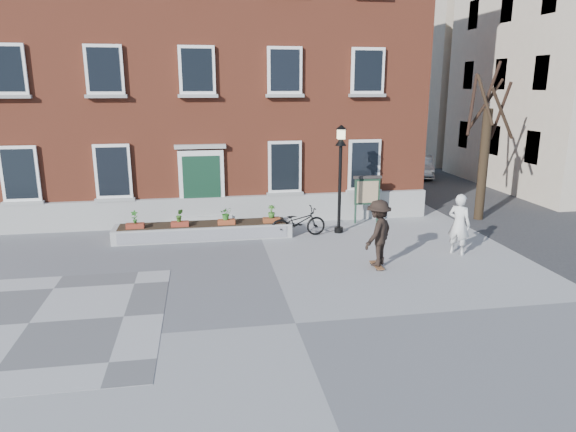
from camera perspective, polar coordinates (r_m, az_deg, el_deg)
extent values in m
plane|color=gray|center=(11.96, 0.84, -11.83)|extent=(100.00, 100.00, 0.00)
cube|color=#575759|center=(13.33, -26.83, -10.59)|extent=(6.00, 6.00, 0.01)
imported|color=black|center=(18.29, 1.12, -0.68)|extent=(2.09, 0.93, 1.06)
imported|color=#B5B8BB|center=(31.34, 14.47, 5.36)|extent=(2.50, 4.01, 1.25)
imported|color=silver|center=(17.15, 18.47, -0.89)|extent=(0.82, 0.86, 1.97)
cube|color=brown|center=(24.56, -10.05, 15.83)|extent=(18.00, 10.00, 12.00)
cube|color=#A2A19C|center=(20.00, -9.43, 0.49)|extent=(18.00, 0.24, 1.10)
cube|color=#ABACA6|center=(19.98, -9.37, -0.85)|extent=(2.60, 0.80, 0.20)
cube|color=#A8A8A3|center=(20.08, -9.40, -0.19)|extent=(2.20, 0.50, 0.20)
cube|color=white|center=(19.80, -9.56, 3.61)|extent=(1.70, 0.12, 2.50)
cube|color=#133522|center=(19.77, -9.54, 3.29)|extent=(1.40, 0.06, 2.30)
cube|color=#ADADA7|center=(19.56, -9.73, 7.62)|extent=(1.90, 0.25, 0.15)
cube|color=white|center=(20.72, -27.65, 4.18)|extent=(1.30, 0.10, 2.00)
cube|color=black|center=(20.67, -27.69, 4.15)|extent=(1.08, 0.04, 1.78)
cube|color=#A3A49E|center=(20.85, -27.36, 1.29)|extent=(1.44, 0.20, 0.12)
cube|color=white|center=(20.50, -28.84, 14.11)|extent=(1.30, 0.10, 1.70)
cube|color=black|center=(20.45, -28.89, 14.11)|extent=(1.08, 0.04, 1.48)
cube|color=gray|center=(20.44, -28.58, 11.58)|extent=(1.44, 0.20, 0.12)
cube|color=white|center=(19.96, -18.87, 4.72)|extent=(1.30, 0.10, 2.00)
cube|color=black|center=(19.91, -18.90, 4.69)|extent=(1.08, 0.04, 1.78)
cube|color=#9E9E99|center=(20.09, -18.66, 1.71)|extent=(1.44, 0.20, 0.12)
cube|color=white|center=(19.73, -19.74, 15.07)|extent=(1.30, 0.10, 1.70)
cube|color=black|center=(19.68, -19.77, 15.07)|extent=(1.08, 0.04, 1.48)
cube|color=gray|center=(19.66, -19.54, 12.43)|extent=(1.44, 0.20, 0.12)
cube|color=white|center=(19.46, -10.08, 15.69)|extent=(1.30, 0.10, 1.70)
cube|color=black|center=(19.41, -10.08, 15.69)|extent=(1.08, 0.04, 1.48)
cube|color=#A8A9A3|center=(19.39, -9.96, 13.01)|extent=(1.44, 0.20, 0.12)
cube|color=white|center=(19.94, -0.35, 5.48)|extent=(1.30, 0.10, 2.00)
cube|color=black|center=(19.89, -0.33, 5.46)|extent=(1.08, 0.04, 1.78)
cube|color=#979893|center=(20.07, -0.32, 2.46)|extent=(1.44, 0.20, 0.12)
cube|color=white|center=(19.71, -0.37, 15.88)|extent=(1.30, 0.10, 1.70)
cube|color=black|center=(19.66, -0.35, 15.88)|extent=(1.08, 0.04, 1.48)
cube|color=#A8A9A3|center=(19.65, -0.34, 13.23)|extent=(1.44, 0.20, 0.12)
cube|color=silver|center=(20.69, 8.47, 5.65)|extent=(1.30, 0.10, 2.00)
cube|color=black|center=(20.64, 8.51, 5.63)|extent=(1.08, 0.04, 1.78)
cube|color=#A5A59F|center=(20.82, 8.41, 2.74)|extent=(1.44, 0.20, 0.12)
cube|color=white|center=(20.47, 8.85, 15.66)|extent=(1.30, 0.10, 1.70)
cube|color=black|center=(20.42, 8.90, 15.66)|extent=(1.08, 0.04, 1.48)
cube|color=gray|center=(20.41, 8.81, 13.11)|extent=(1.44, 0.20, 0.12)
cube|color=#B4B5B0|center=(18.45, -9.35, -1.65)|extent=(6.20, 1.10, 0.50)
cube|color=silver|center=(17.91, -9.34, -2.14)|extent=(5.80, 0.02, 0.40)
cube|color=black|center=(18.38, -9.38, -0.90)|extent=(5.80, 0.90, 0.06)
cube|color=maroon|center=(18.27, -16.62, -1.09)|extent=(0.60, 0.25, 0.20)
imported|color=#25641E|center=(18.19, -16.69, -0.10)|extent=(0.24, 0.24, 0.45)
cube|color=maroon|center=(18.13, -11.92, -0.91)|extent=(0.60, 0.25, 0.20)
imported|color=#376C20|center=(18.05, -11.97, 0.09)|extent=(0.25, 0.25, 0.45)
cube|color=#943F20|center=(18.13, -6.86, -0.70)|extent=(0.60, 0.25, 0.20)
imported|color=#2C6D20|center=(18.05, -6.89, 0.30)|extent=(0.40, 0.40, 0.45)
cube|color=brown|center=(18.27, -1.85, -0.49)|extent=(0.60, 0.25, 0.20)
imported|color=#336A1F|center=(18.19, -1.85, 0.50)|extent=(0.25, 0.25, 0.45)
cylinder|color=#302315|center=(21.76, 20.87, 5.29)|extent=(0.36, 0.36, 4.40)
cylinder|color=#311E16|center=(21.82, 22.53, 10.69)|extent=(0.12, 1.12, 2.23)
cylinder|color=black|center=(22.09, 21.12, 11.54)|extent=(1.18, 0.49, 1.97)
cylinder|color=black|center=(21.62, 19.80, 11.60)|extent=(0.88, 1.14, 2.35)
cylinder|color=black|center=(21.20, 21.06, 11.94)|extent=(0.60, 0.77, 1.90)
cylinder|color=#312015|center=(21.13, 22.71, 10.47)|extent=(1.39, 0.55, 1.95)
cylinder|color=black|center=(21.74, 21.82, 13.62)|extent=(0.43, 0.48, 1.58)
cube|color=#353538|center=(32.21, 16.31, 4.36)|extent=(8.00, 36.00, 0.01)
cube|color=beige|center=(41.66, 19.79, 15.23)|extent=(10.00, 11.00, 13.00)
cube|color=black|center=(26.23, 25.56, 6.89)|extent=(0.08, 1.00, 1.50)
cube|color=black|center=(28.90, 21.96, 7.82)|extent=(0.08, 1.00, 1.50)
cube|color=black|center=(31.66, 18.97, 8.56)|extent=(0.08, 1.00, 1.50)
cube|color=black|center=(26.09, 26.36, 14.07)|extent=(0.08, 1.00, 1.50)
cube|color=black|center=(28.77, 22.59, 14.34)|extent=(0.08, 1.00, 1.50)
cube|color=black|center=(31.54, 19.46, 14.52)|extent=(0.08, 1.00, 1.50)
cube|color=black|center=(29.00, 23.23, 20.65)|extent=(0.08, 1.00, 1.50)
cube|color=black|center=(31.76, 19.97, 20.28)|extent=(0.08, 1.00, 1.50)
cylinder|color=black|center=(19.00, 5.65, -1.53)|extent=(0.32, 0.32, 0.20)
cylinder|color=black|center=(18.64, 5.76, 2.91)|extent=(0.12, 0.12, 3.20)
cone|color=black|center=(18.38, 5.90, 8.26)|extent=(0.40, 0.40, 0.30)
cube|color=#FFF9BB|center=(18.35, 5.92, 9.04)|extent=(0.24, 0.24, 0.34)
cone|color=black|center=(18.33, 5.94, 9.82)|extent=(0.40, 0.40, 0.16)
cylinder|color=#1B3627|center=(20.13, 7.53, 1.67)|extent=(0.08, 0.08, 1.80)
cylinder|color=#183023|center=(20.41, 9.95, 1.76)|extent=(0.08, 0.08, 1.80)
cube|color=#1A3524|center=(20.19, 8.79, 2.68)|extent=(1.00, 0.10, 1.00)
cube|color=#C6B680|center=(20.14, 8.84, 2.65)|extent=(0.85, 0.02, 0.85)
cube|color=#342F2D|center=(20.09, 8.85, 4.28)|extent=(1.10, 0.16, 0.10)
cube|color=brown|center=(15.60, 9.83, -5.40)|extent=(0.22, 0.78, 0.03)
cylinder|color=black|center=(15.34, 9.85, -5.89)|extent=(0.03, 0.05, 0.05)
cylinder|color=black|center=(15.39, 10.48, -5.84)|extent=(0.03, 0.05, 0.05)
cylinder|color=black|center=(15.83, 9.18, -5.21)|extent=(0.03, 0.05, 0.05)
cylinder|color=black|center=(15.89, 9.80, -5.16)|extent=(0.03, 0.05, 0.05)
imported|color=black|center=(15.29, 9.99, -1.86)|extent=(1.43, 1.42, 1.98)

